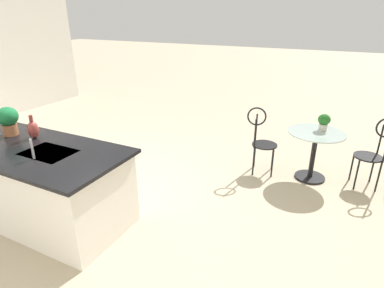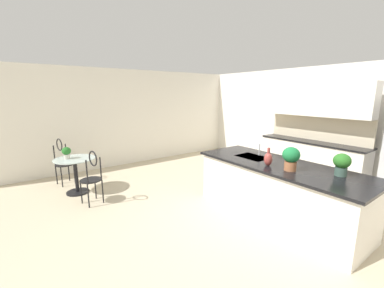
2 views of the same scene
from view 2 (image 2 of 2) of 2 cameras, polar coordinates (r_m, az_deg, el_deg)
name	(u,v)px [view 2 (image 2 of 2)]	position (r m, az deg, el deg)	size (l,w,h in m)	color
ground_plane	(227,224)	(4.14, 8.09, -17.96)	(40.00, 40.00, 0.00)	beige
wall_back	(341,123)	(6.74, 31.48, 4.14)	(9.00, 0.12, 2.70)	silver
wall_left_window	(124,118)	(7.29, -15.66, 5.89)	(0.12, 7.80, 2.70)	silver
kitchen_island	(277,190)	(4.36, 19.25, -10.14)	(2.80, 1.06, 0.92)	white
back_counter_run	(311,158)	(6.64, 26.00, -2.94)	(2.44, 0.64, 1.52)	white
upper_cabinet_run	(316,100)	(6.44, 27.02, 9.24)	(2.40, 0.36, 0.76)	white
bistro_table	(76,172)	(5.60, -25.48, -5.98)	(0.80, 0.80, 0.74)	black
chair_near_window	(92,175)	(4.88, -22.32, -6.69)	(0.51, 0.45, 1.04)	black
chair_by_island	(63,159)	(6.28, -27.96, -3.17)	(0.52, 0.46, 1.04)	black
sink_faucet	(259,150)	(4.65, 15.46, -1.26)	(0.02, 0.02, 0.22)	#B2B5BA
potted_plant_on_table	(66,152)	(5.53, -27.26, -1.70)	(0.17, 0.17, 0.24)	beige
potted_plant_counter_near	(291,157)	(3.87, 22.10, -2.87)	(0.25, 0.25, 0.35)	#9E603D
potted_plant_counter_far	(342,163)	(3.95, 31.59, -3.83)	(0.22, 0.22, 0.32)	#385147
vase_on_counter	(268,159)	(4.03, 17.36, -3.32)	(0.13, 0.13, 0.29)	#993D38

